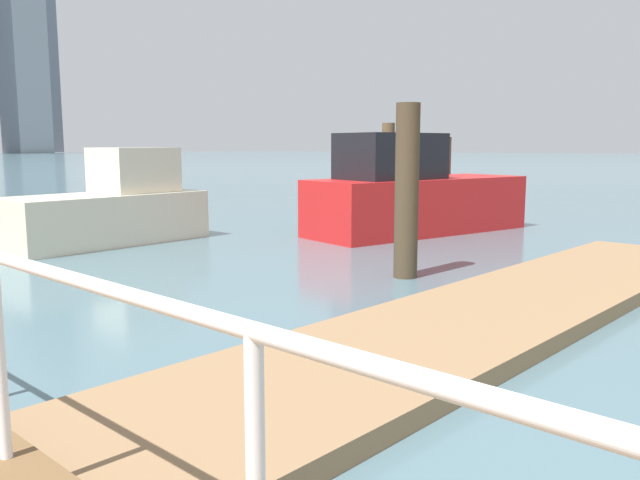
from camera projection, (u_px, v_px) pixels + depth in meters
floating_dock at (498, 312)px, 7.45m from camera, size 11.72×2.00×0.18m
dock_piling_0 at (445, 179)px, 17.06m from camera, size 0.29×0.29×2.19m
dock_piling_2 at (388, 178)px, 14.96m from camera, size 0.29×0.29×2.48m
dock_piling_4 at (407, 192)px, 9.66m from camera, size 0.36×0.36×2.60m
moored_boat_0 at (413, 196)px, 14.71m from camera, size 5.66×2.83×2.24m
moored_boat_1 at (112, 208)px, 13.23m from camera, size 4.06×1.74×1.93m
skyline_tower_5 at (21, 34)px, 155.82m from camera, size 8.57×10.28×56.80m
skyline_tower_6 at (39, 20)px, 179.14m from camera, size 6.83×7.54×72.37m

